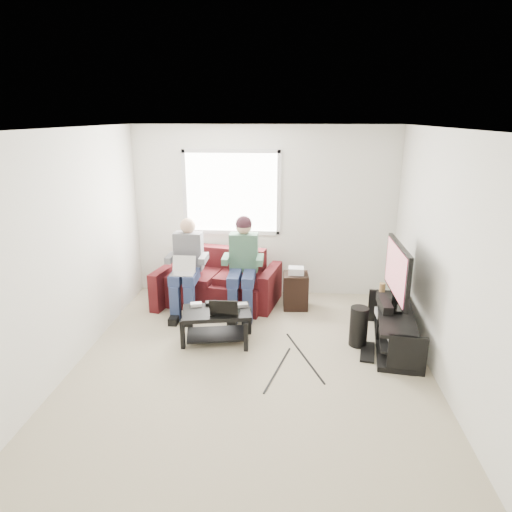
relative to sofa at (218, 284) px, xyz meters
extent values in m
plane|color=#BCAE92|center=(0.65, -1.73, -0.30)|extent=(4.50, 4.50, 0.00)
plane|color=white|center=(0.65, -1.73, 2.30)|extent=(4.50, 4.50, 0.00)
plane|color=white|center=(0.65, 0.52, 1.00)|extent=(4.50, 0.00, 4.50)
plane|color=white|center=(0.65, -3.98, 1.00)|extent=(4.50, 0.00, 4.50)
plane|color=white|center=(-1.35, -1.73, 1.00)|extent=(0.00, 4.50, 4.50)
plane|color=white|center=(2.65, -1.73, 1.00)|extent=(0.00, 4.50, 4.50)
cube|color=white|center=(0.15, 0.51, 1.30)|extent=(1.40, 0.01, 1.20)
cube|color=silver|center=(0.15, 0.50, 1.30)|extent=(1.48, 0.04, 1.28)
cube|color=#4D1315|center=(0.00, -0.05, -0.10)|extent=(1.54, 1.03, 0.40)
cube|color=#4D1315|center=(0.00, 0.28, 0.30)|extent=(1.42, 0.49, 0.41)
cube|color=#4D1315|center=(-0.78, -0.05, -0.02)|extent=(0.32, 0.87, 0.57)
cube|color=#4D1315|center=(0.78, -0.05, -0.02)|extent=(0.32, 0.87, 0.57)
cube|color=#4D1315|center=(-0.35, -0.07, 0.15)|extent=(0.78, 0.76, 0.10)
cube|color=#4D1315|center=(0.35, -0.07, 0.15)|extent=(0.78, 0.76, 0.10)
cube|color=navy|center=(-0.50, -0.46, 0.27)|extent=(0.16, 0.45, 0.14)
cube|color=navy|center=(-0.30, -0.46, 0.27)|extent=(0.16, 0.45, 0.14)
cube|color=navy|center=(-0.50, -0.64, -0.05)|extent=(0.13, 0.13, 0.50)
cube|color=navy|center=(-0.30, -0.64, -0.05)|extent=(0.13, 0.13, 0.50)
cube|color=slate|center=(-0.40, -0.13, 0.55)|extent=(0.40, 0.22, 0.55)
sphere|color=tan|center=(-0.40, -0.11, 0.92)|extent=(0.22, 0.22, 0.22)
cube|color=navy|center=(0.30, -0.46, 0.27)|extent=(0.16, 0.45, 0.14)
cube|color=navy|center=(0.50, -0.46, 0.27)|extent=(0.16, 0.45, 0.14)
cube|color=navy|center=(0.30, -0.64, -0.05)|extent=(0.13, 0.13, 0.50)
cube|color=navy|center=(0.50, -0.64, -0.05)|extent=(0.13, 0.13, 0.50)
cube|color=#535656|center=(0.40, -0.13, 0.55)|extent=(0.40, 0.22, 0.55)
sphere|color=tan|center=(0.40, -0.11, 0.92)|extent=(0.22, 0.22, 0.22)
sphere|color=#301820|center=(0.40, -0.11, 0.96)|extent=(0.23, 0.23, 0.23)
cube|color=black|center=(0.17, -1.21, 0.09)|extent=(0.91, 0.65, 0.05)
cube|color=black|center=(0.17, -1.21, -0.21)|extent=(0.82, 0.56, 0.02)
cube|color=black|center=(-0.22, -1.44, -0.12)|extent=(0.05, 0.05, 0.37)
cube|color=black|center=(0.56, -1.44, -0.12)|extent=(0.05, 0.05, 0.37)
cube|color=black|center=(-0.22, -0.99, -0.12)|extent=(0.05, 0.05, 0.37)
cube|color=black|center=(0.56, -0.99, -0.12)|extent=(0.05, 0.05, 0.37)
cube|color=silver|center=(-0.11, -1.09, 0.13)|extent=(0.16, 0.12, 0.04)
cube|color=black|center=(0.07, -1.03, 0.13)|extent=(0.16, 0.12, 0.04)
cube|color=gray|center=(0.47, -1.06, 0.13)|extent=(0.16, 0.13, 0.04)
cube|color=black|center=(2.35, -1.16, 0.13)|extent=(0.60, 1.42, 0.04)
cube|color=black|center=(2.35, -1.16, -0.07)|extent=(0.55, 1.35, 0.03)
cube|color=black|center=(2.35, -1.16, -0.27)|extent=(0.60, 1.42, 0.06)
cube|color=black|center=(2.35, -1.82, -0.07)|extent=(0.41, 0.10, 0.46)
cube|color=black|center=(2.35, -0.49, -0.07)|extent=(0.41, 0.10, 0.46)
cube|color=black|center=(2.35, -1.06, 0.17)|extent=(0.12, 0.40, 0.04)
cube|color=black|center=(2.35, -1.06, 0.25)|extent=(0.06, 0.06, 0.12)
cube|color=black|center=(2.35, -1.06, 0.64)|extent=(0.05, 1.10, 0.65)
cube|color=#DC3364|center=(2.32, -1.06, 0.64)|extent=(0.01, 1.01, 0.58)
cube|color=black|center=(2.23, -1.06, 0.20)|extent=(0.12, 0.50, 0.10)
cylinder|color=#9E7544|center=(2.30, -0.53, 0.21)|extent=(0.08, 0.08, 0.12)
cube|color=silver|center=(2.35, -1.56, -0.03)|extent=(0.30, 0.22, 0.06)
cube|color=gray|center=(2.35, -0.86, -0.02)|extent=(0.34, 0.26, 0.08)
cube|color=black|center=(2.35, -1.21, -0.02)|extent=(0.38, 0.30, 0.07)
cylinder|color=black|center=(1.92, -1.18, -0.05)|extent=(0.22, 0.22, 0.50)
cube|color=black|center=(2.01, -1.38, -0.29)|extent=(0.25, 0.51, 0.03)
cube|color=black|center=(1.15, -0.09, -0.04)|extent=(0.35, 0.35, 0.52)
cube|color=silver|center=(1.15, -0.09, 0.27)|extent=(0.22, 0.18, 0.10)
camera|label=1|loc=(1.06, -6.34, 2.42)|focal=32.00mm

